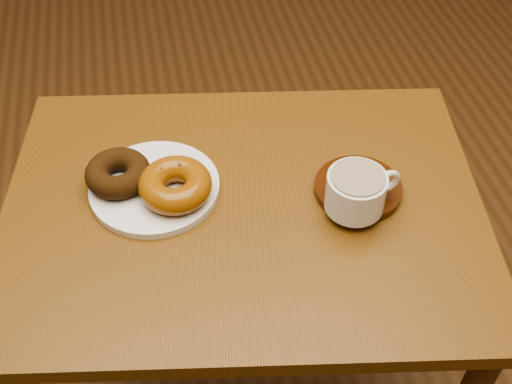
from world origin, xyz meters
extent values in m
plane|color=brown|center=(0.00, 0.00, 0.00)|extent=(6.00, 6.00, 0.00)
cube|color=brown|center=(-0.02, -0.24, 0.67)|extent=(0.81, 0.66, 0.03)
cylinder|color=#462A14|center=(-0.30, 0.05, 0.33)|extent=(0.04, 0.04, 0.66)
cylinder|color=#462A14|center=(0.35, -0.06, 0.33)|extent=(0.04, 0.04, 0.66)
cylinder|color=white|center=(-0.15, -0.19, 0.69)|extent=(0.22, 0.22, 0.01)
torus|color=#331D0A|center=(-0.20, -0.17, 0.72)|extent=(0.11, 0.11, 0.04)
torus|color=#8F510F|center=(-0.12, -0.21, 0.72)|extent=(0.13, 0.13, 0.04)
cube|color=#463617|center=(-0.08, -0.21, 0.74)|extent=(0.01, 0.00, 0.00)
cube|color=#463617|center=(-0.09, -0.20, 0.74)|extent=(0.01, 0.01, 0.00)
cube|color=#463617|center=(-0.10, -0.18, 0.74)|extent=(0.01, 0.01, 0.00)
cube|color=#463617|center=(-0.12, -0.18, 0.74)|extent=(0.01, 0.01, 0.00)
cube|color=#463617|center=(-0.14, -0.19, 0.74)|extent=(0.01, 0.01, 0.00)
cube|color=#463617|center=(-0.15, -0.20, 0.74)|extent=(0.01, 0.01, 0.00)
cube|color=#463617|center=(-0.15, -0.22, 0.74)|extent=(0.01, 0.01, 0.00)
cube|color=#463617|center=(-0.14, -0.24, 0.74)|extent=(0.01, 0.01, 0.00)
cube|color=#463617|center=(-0.12, -0.25, 0.74)|extent=(0.01, 0.01, 0.00)
cube|color=#463617|center=(-0.10, -0.25, 0.74)|extent=(0.01, 0.01, 0.00)
cube|color=#463617|center=(-0.09, -0.23, 0.74)|extent=(0.01, 0.01, 0.00)
cylinder|color=#391807|center=(0.16, -0.25, 0.69)|extent=(0.16, 0.16, 0.01)
cylinder|color=white|center=(0.14, -0.29, 0.73)|extent=(0.09, 0.09, 0.06)
cylinder|color=#533A1C|center=(0.14, -0.29, 0.76)|extent=(0.08, 0.08, 0.00)
torus|color=white|center=(0.19, -0.28, 0.73)|extent=(0.04, 0.02, 0.04)
ellipsoid|color=silver|center=(0.13, -0.24, 0.70)|extent=(0.02, 0.03, 0.01)
cube|color=silver|center=(0.11, -0.27, 0.70)|extent=(0.04, 0.06, 0.00)
camera|label=1|loc=(-0.13, -0.90, 1.41)|focal=45.00mm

